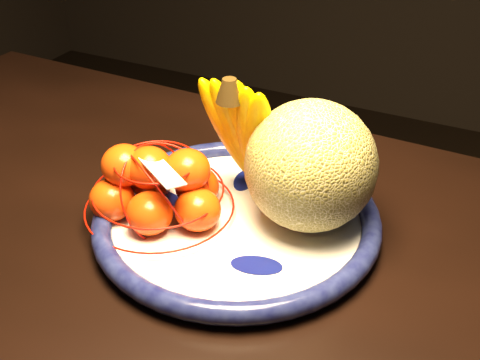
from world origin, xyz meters
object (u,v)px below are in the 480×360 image
at_px(dining_table, 210,348).
at_px(cantaloupe, 311,166).
at_px(fruit_bowl, 237,219).
at_px(banana_bunch, 245,130).
at_px(mandarin_bag, 159,188).

bearing_deg(dining_table, cantaloupe, 73.95).
bearing_deg(fruit_bowl, banana_bunch, 105.61).
xyz_separation_m(cantaloupe, banana_bunch, (-0.10, 0.02, 0.02)).
relative_size(dining_table, mandarin_bag, 7.26).
distance_m(banana_bunch, mandarin_bag, 0.14).
bearing_deg(fruit_bowl, mandarin_bag, -161.01).
bearing_deg(cantaloupe, dining_table, -107.69).
bearing_deg(banana_bunch, fruit_bowl, -68.71).
height_order(dining_table, cantaloupe, cantaloupe).
bearing_deg(banana_bunch, dining_table, -71.08).
relative_size(dining_table, fruit_bowl, 4.22).
height_order(cantaloupe, banana_bunch, banana_bunch).
distance_m(dining_table, fruit_bowl, 0.17).
height_order(dining_table, fruit_bowl, fruit_bowl).
bearing_deg(banana_bunch, mandarin_bag, -125.21).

